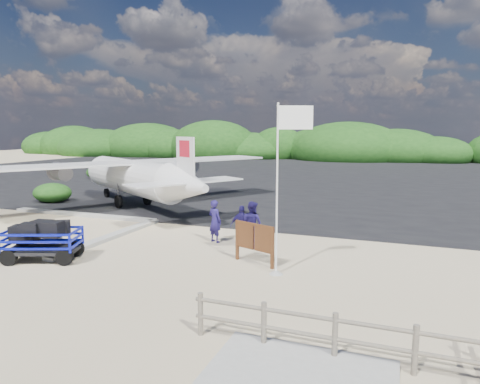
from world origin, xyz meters
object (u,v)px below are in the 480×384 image
object	(u,v)px
crew_a	(215,221)
aircraft_small	(246,171)
baggage_cart	(44,261)
aircraft_large	(459,199)
signboard	(254,264)
flagpole	(276,274)
crew_c	(242,225)
crew_b	(252,224)

from	to	relation	value
crew_a	aircraft_small	size ratio (longest dim) A/B	0.25
baggage_cart	crew_a	world-z (taller)	crew_a
crew_a	aircraft_large	world-z (taller)	aircraft_large
signboard	aircraft_small	distance (m)	33.81
flagpole	crew_c	xyz separation A→B (m)	(-2.26, 2.90, 0.82)
crew_b	crew_c	size ratio (longest dim) A/B	1.13
flagpole	aircraft_large	size ratio (longest dim) A/B	0.30
baggage_cart	aircraft_small	size ratio (longest dim) A/B	0.38
crew_c	crew_a	bearing A→B (deg)	-20.06
baggage_cart	crew_a	xyz separation A→B (m)	(4.66, 4.54, 0.89)
crew_a	aircraft_large	size ratio (longest dim) A/B	0.10
aircraft_large	crew_b	bearing A→B (deg)	92.14
crew_c	aircraft_small	distance (m)	31.37
baggage_cart	crew_c	distance (m)	7.44
baggage_cart	signboard	distance (m)	7.51
crew_a	crew_c	bearing A→B (deg)	-161.67
flagpole	aircraft_large	xyz separation A→B (m)	(7.34, 18.91, 0.00)
baggage_cart	aircraft_small	xyz separation A→B (m)	(-4.67, 34.00, 0.00)
crew_c	aircraft_small	xyz separation A→B (m)	(-10.57, 29.53, -0.82)
signboard	aircraft_small	world-z (taller)	aircraft_small
baggage_cart	aircraft_small	world-z (taller)	aircraft_small
crew_b	aircraft_small	bearing A→B (deg)	-48.06
flagpole	crew_c	world-z (taller)	flagpole
crew_c	aircraft_small	size ratio (longest dim) A/B	0.23
crew_a	signboard	bearing A→B (deg)	159.90
flagpole	signboard	xyz separation A→B (m)	(-1.01, 0.75, 0.00)
signboard	aircraft_large	size ratio (longest dim) A/B	0.10
flagpole	crew_a	size ratio (longest dim) A/B	3.07
signboard	crew_c	xyz separation A→B (m)	(-1.25, 2.15, 0.82)
signboard	crew_b	size ratio (longest dim) A/B	0.97
crew_c	crew_b	bearing A→B (deg)	151.21
crew_b	aircraft_large	world-z (taller)	aircraft_large
crew_a	crew_c	distance (m)	1.24
signboard	crew_a	xyz separation A→B (m)	(-2.48, 2.22, 0.89)
signboard	aircraft_small	xyz separation A→B (m)	(-11.82, 31.68, 0.00)
flagpole	signboard	size ratio (longest dim) A/B	3.04
baggage_cart	crew_c	size ratio (longest dim) A/B	1.65
signboard	baggage_cart	bearing A→B (deg)	-140.88
flagpole	crew_b	world-z (taller)	flagpole
crew_b	baggage_cart	bearing A→B (deg)	56.04
aircraft_large	aircraft_small	xyz separation A→B (m)	(-20.16, 13.53, 0.00)
flagpole	crew_a	world-z (taller)	flagpole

